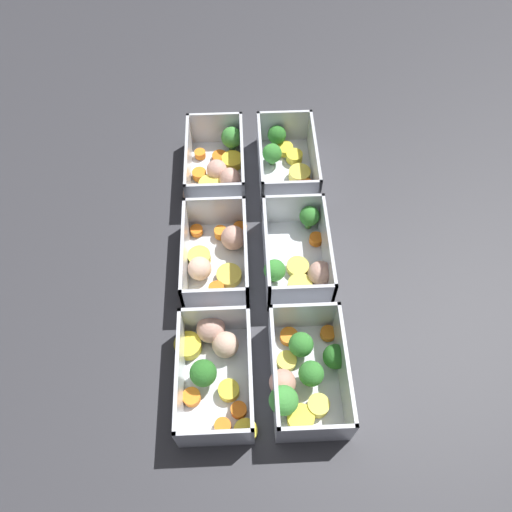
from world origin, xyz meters
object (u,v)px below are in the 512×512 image
at_px(container_near_center, 299,257).
at_px(container_far_left, 214,367).
at_px(container_far_right, 217,167).
at_px(container_near_right, 286,159).
at_px(container_far_center, 216,257).
at_px(container_near_left, 305,375).

xyz_separation_m(container_near_center, container_far_left, (-0.17, 0.13, -0.00)).
distance_m(container_near_center, container_far_right, 0.23).
height_order(container_far_left, container_far_right, same).
height_order(container_near_center, container_far_left, same).
distance_m(container_near_right, container_far_center, 0.23).
bearing_deg(container_far_left, container_far_center, -0.66).
distance_m(container_far_left, container_far_right, 0.36).
height_order(container_near_left, container_far_right, same).
bearing_deg(container_near_right, container_near_center, -178.43).
relative_size(container_far_left, container_far_right, 1.09).
distance_m(container_near_left, container_near_center, 0.19).
distance_m(container_near_left, container_near_right, 0.39).
distance_m(container_near_left, container_far_right, 0.40).
bearing_deg(container_near_center, container_far_right, 33.57).
bearing_deg(container_near_left, container_near_center, -2.90).
xyz_separation_m(container_near_right, container_far_center, (-0.20, 0.12, -0.00)).
bearing_deg(container_far_center, container_far_right, -0.67).
xyz_separation_m(container_far_left, container_far_right, (0.36, -0.00, -0.00)).
bearing_deg(container_far_right, container_near_center, -146.43).
relative_size(container_near_center, container_far_right, 1.00).
height_order(container_near_center, container_far_right, same).
distance_m(container_near_center, container_far_center, 0.13).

